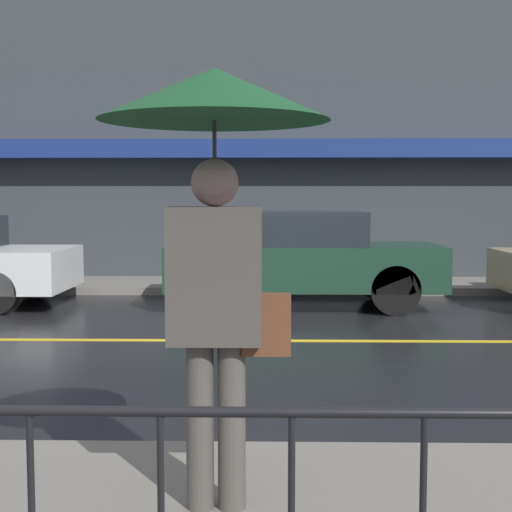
# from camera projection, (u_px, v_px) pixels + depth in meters

# --- Properties ---
(ground_plane) EXTENTS (80.00, 80.00, 0.00)m
(ground_plane) POSITION_uv_depth(u_px,v_px,m) (221.00, 341.00, 8.40)
(ground_plane) COLOR black
(sidewalk_far) EXTENTS (28.00, 1.78, 0.13)m
(sidewalk_far) POSITION_uv_depth(u_px,v_px,m) (239.00, 285.00, 13.12)
(sidewalk_far) COLOR slate
(sidewalk_far) RESTS_ON ground_plane
(lane_marking) EXTENTS (25.20, 0.12, 0.01)m
(lane_marking) POSITION_uv_depth(u_px,v_px,m) (221.00, 340.00, 8.40)
(lane_marking) COLOR gold
(lane_marking) RESTS_ON ground_plane
(building_storefront) EXTENTS (28.00, 0.85, 5.66)m
(building_storefront) POSITION_uv_depth(u_px,v_px,m) (241.00, 139.00, 13.90)
(building_storefront) COLOR #383D42
(building_storefront) RESTS_ON ground_plane
(railing_foreground) EXTENTS (12.00, 0.04, 0.88)m
(railing_foreground) POSITION_uv_depth(u_px,v_px,m) (96.00, 500.00, 2.34)
(railing_foreground) COLOR black
(railing_foreground) RESTS_ON sidewalk_near
(pedestrian) EXTENTS (1.12, 1.12, 2.18)m
(pedestrian) POSITION_uv_depth(u_px,v_px,m) (216.00, 159.00, 3.44)
(pedestrian) COLOR #4C4742
(pedestrian) RESTS_ON sidewalk_near
(car_dark_green) EXTENTS (4.12, 1.71, 1.47)m
(car_dark_green) POSITION_uv_depth(u_px,v_px,m) (301.00, 258.00, 10.94)
(car_dark_green) COLOR #193828
(car_dark_green) RESTS_ON ground_plane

